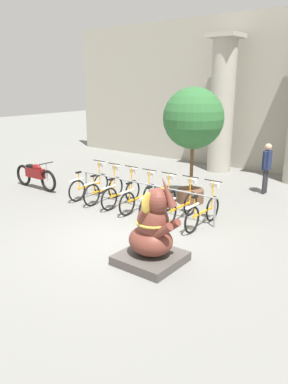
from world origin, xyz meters
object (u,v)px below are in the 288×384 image
object	(u,v)px
bicycle_3	(140,196)
bicycle_2	(122,192)
bicycle_0	(90,184)
bicycle_6	(204,211)
bicycle_5	(181,205)
person_pedestrian	(267,164)
elephant_statue	(153,234)
motorcycle	(36,175)
bicycle_4	(159,201)
potted_tree	(193,122)
bicycle_1	(105,188)

from	to	relation	value
bicycle_3	bicycle_2	bearing A→B (deg)	178.41
bicycle_0	bicycle_6	size ratio (longest dim) A/B	1.00
bicycle_5	person_pedestrian	distance (m)	3.85
bicycle_0	elephant_statue	world-z (taller)	elephant_statue
bicycle_0	bicycle_6	distance (m)	3.98
person_pedestrian	bicycle_3	bearing A→B (deg)	-119.80
motorcycle	bicycle_5	bearing A→B (deg)	4.21
bicycle_4	potted_tree	world-z (taller)	potted_tree
bicycle_6	motorcycle	size ratio (longest dim) A/B	0.82
bicycle_3	bicycle_5	size ratio (longest dim) A/B	1.00
elephant_statue	motorcycle	world-z (taller)	elephant_statue
bicycle_2	potted_tree	bearing A→B (deg)	47.26
bicycle_5	motorcycle	xyz separation A→B (m)	(-5.46, -0.40, 0.06)
motorcycle	bicycle_2	bearing A→B (deg)	6.50
bicycle_1	bicycle_4	size ratio (longest dim) A/B	1.00
person_pedestrian	bicycle_4	bearing A→B (deg)	-111.59
person_pedestrian	elephant_statue	bearing A→B (deg)	-89.85
bicycle_2	person_pedestrian	xyz separation A→B (m)	(2.81, 3.73, 0.55)
bicycle_6	elephant_statue	bearing A→B (deg)	-85.73
bicycle_5	potted_tree	world-z (taller)	potted_tree
bicycle_3	bicycle_5	distance (m)	1.33
bicycle_0	bicycle_1	xyz separation A→B (m)	(0.66, -0.04, 0.00)
bicycle_2	bicycle_5	world-z (taller)	same
bicycle_2	bicycle_4	bearing A→B (deg)	-0.89
bicycle_4	person_pedestrian	distance (m)	4.07
bicycle_6	bicycle_0	bearing A→B (deg)	179.59
bicycle_0	person_pedestrian	bearing A→B (deg)	41.91
bicycle_1	elephant_statue	world-z (taller)	elephant_statue
bicycle_0	person_pedestrian	xyz separation A→B (m)	(4.14, 3.71, 0.55)
bicycle_0	bicycle_4	bearing A→B (deg)	-0.88
bicycle_0	bicycle_6	world-z (taller)	same
bicycle_6	bicycle_1	bearing A→B (deg)	-179.81
bicycle_5	person_pedestrian	size ratio (longest dim) A/B	1.04
bicycle_3	bicycle_6	xyz separation A→B (m)	(1.99, 0.01, 0.00)
bicycle_1	bicycle_2	xyz separation A→B (m)	(0.66, 0.02, 0.00)
bicycle_3	potted_tree	size ratio (longest dim) A/B	0.51
bicycle_2	bicycle_5	distance (m)	1.99
bicycle_6	elephant_statue	xyz separation A→B (m)	(0.18, -2.36, 0.21)
bicycle_5	elephant_statue	xyz separation A→B (m)	(0.84, -2.38, 0.21)
bicycle_0	bicycle_4	size ratio (longest dim) A/B	1.00
bicycle_0	bicycle_1	bearing A→B (deg)	-3.39
elephant_statue	motorcycle	bearing A→B (deg)	162.60
bicycle_6	bicycle_3	bearing A→B (deg)	-179.71
elephant_statue	person_pedestrian	world-z (taller)	elephant_statue
potted_tree	bicycle_5	bearing A→B (deg)	-68.18
elephant_statue	bicycle_1	bearing A→B (deg)	146.03
bicycle_1	bicycle_6	world-z (taller)	same
bicycle_3	motorcycle	distance (m)	4.15
bicycle_5	bicycle_6	world-z (taller)	same
bicycle_0	bicycle_4	distance (m)	2.65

